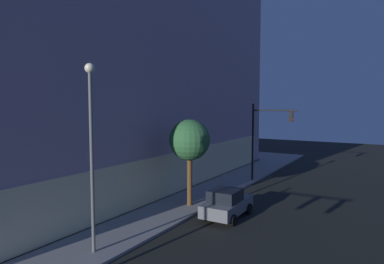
{
  "coord_description": "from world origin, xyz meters",
  "views": [
    {
      "loc": [
        -6.79,
        -3.99,
        6.85
      ],
      "look_at": [
        8.84,
        5.26,
        5.4
      ],
      "focal_mm": 32.48,
      "sensor_mm": 36.0,
      "label": 1
    }
  ],
  "objects": [
    {
      "name": "car_grey",
      "position": [
        11.96,
        4.67,
        0.87
      ],
      "size": [
        4.06,
        2.11,
        1.77
      ],
      "color": "slate",
      "rests_on": "ground"
    },
    {
      "name": "modern_building",
      "position": [
        15.32,
        23.96,
        10.96
      ],
      "size": [
        36.26,
        27.78,
        22.08
      ],
      "color": "#4C4C51",
      "rests_on": "ground"
    },
    {
      "name": "traffic_light_far_corner",
      "position": [
        22.37,
        5.8,
        4.54
      ],
      "size": [
        0.59,
        3.91,
        6.75
      ],
      "color": "black",
      "rests_on": "sidewalk_corner"
    },
    {
      "name": "street_lamp_sidewalk",
      "position": [
        4.11,
        7.66,
        5.44
      ],
      "size": [
        0.44,
        0.44,
        8.5
      ],
      "color": "#5F5F5F",
      "rests_on": "sidewalk_corner"
    },
    {
      "name": "sidewalk_tree",
      "position": [
        12.65,
        7.7,
        4.47
      ],
      "size": [
        2.71,
        2.71,
        5.72
      ],
      "color": "brown",
      "rests_on": "sidewalk_corner"
    }
  ]
}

